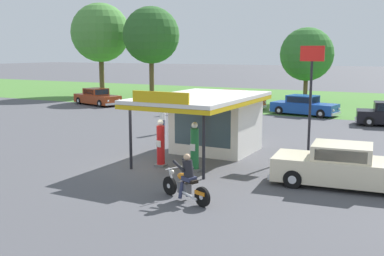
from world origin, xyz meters
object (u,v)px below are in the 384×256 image
object	(u,v)px
motorcycle_with_rider	(186,181)
bystander_standing_back_lot	(172,103)
gas_pump_offside	(195,149)
bystander_strolling_foreground	(163,119)
roadside_pole_sign	(311,82)
parked_car_back_row_centre_right	(304,106)
featured_classic_sedan	(345,167)
parked_car_back_row_far_right	(97,97)
parked_car_second_row_spare	(235,100)
gas_pump_nearside	(161,145)

from	to	relation	value
motorcycle_with_rider	bystander_standing_back_lot	distance (m)	21.01
gas_pump_offside	bystander_strolling_foreground	xyz separation A→B (m)	(-5.67, 6.85, -0.06)
bystander_standing_back_lot	roadside_pole_sign	xyz separation A→B (m)	(12.75, -9.28, 2.56)
gas_pump_offside	parked_car_back_row_centre_right	xyz separation A→B (m)	(-0.27, 18.88, -0.23)
gas_pump_offside	motorcycle_with_rider	size ratio (longest dim) A/B	0.94
featured_classic_sedan	parked_car_back_row_far_right	world-z (taller)	featured_classic_sedan
gas_pump_offside	featured_classic_sedan	distance (m)	5.83
gas_pump_offside	bystander_standing_back_lot	xyz separation A→B (m)	(-9.37, 14.43, -0.05)
motorcycle_with_rider	parked_car_back_row_far_right	xyz separation A→B (m)	(-20.30, 20.48, 0.03)
parked_car_back_row_far_right	parked_car_back_row_centre_right	xyz separation A→B (m)	(18.51, 1.94, 0.01)
featured_classic_sedan	gas_pump_offside	bearing A→B (deg)	-174.67
bystander_standing_back_lot	parked_car_back_row_centre_right	bearing A→B (deg)	26.10
bystander_standing_back_lot	parked_car_back_row_far_right	bearing A→B (deg)	165.06
bystander_standing_back_lot	gas_pump_offside	bearing A→B (deg)	-57.00
gas_pump_offside	parked_car_back_row_far_right	bearing A→B (deg)	137.96
featured_classic_sedan	bystander_standing_back_lot	size ratio (longest dim) A/B	3.27
parked_car_second_row_spare	bystander_strolling_foreground	bearing A→B (deg)	-86.39
motorcycle_with_rider	parked_car_back_row_centre_right	bearing A→B (deg)	94.56
gas_pump_offside	bystander_strolling_foreground	bearing A→B (deg)	129.61
gas_pump_offside	parked_car_back_row_centre_right	distance (m)	18.89
featured_classic_sedan	bystander_strolling_foreground	world-z (taller)	bystander_strolling_foreground
parked_car_back_row_far_right	bystander_strolling_foreground	bearing A→B (deg)	-37.56
parked_car_second_row_spare	gas_pump_nearside	bearing A→B (deg)	-76.28
motorcycle_with_rider	roadside_pole_sign	bearing A→B (deg)	77.87
featured_classic_sedan	bystander_standing_back_lot	world-z (taller)	bystander_standing_back_lot
gas_pump_nearside	bystander_strolling_foreground	xyz separation A→B (m)	(-4.06, 6.85, -0.06)
gas_pump_offside	parked_car_back_row_centre_right	size ratio (longest dim) A/B	0.38
roadside_pole_sign	parked_car_back_row_far_right	bearing A→B (deg)	151.99
gas_pump_offside	featured_classic_sedan	bearing A→B (deg)	5.33
bystander_strolling_foreground	parked_car_second_row_spare	bearing A→B (deg)	93.61
parked_car_second_row_spare	bystander_strolling_foreground	size ratio (longest dim) A/B	3.09
gas_pump_nearside	bystander_strolling_foreground	size ratio (longest dim) A/B	1.24
gas_pump_nearside	bystander_strolling_foreground	bearing A→B (deg)	120.66
gas_pump_offside	bystander_strolling_foreground	size ratio (longest dim) A/B	1.24
gas_pump_nearside	parked_car_second_row_spare	world-z (taller)	gas_pump_nearside
gas_pump_nearside	motorcycle_with_rider	size ratio (longest dim) A/B	0.93
parked_car_back_row_far_right	bystander_strolling_foreground	world-z (taller)	bystander_strolling_foreground
parked_car_back_row_far_right	gas_pump_offside	bearing A→B (deg)	-42.04
roadside_pole_sign	gas_pump_offside	bearing A→B (deg)	-123.31
parked_car_back_row_centre_right	bystander_standing_back_lot	bearing A→B (deg)	-153.90
parked_car_second_row_spare	parked_car_back_row_far_right	size ratio (longest dim) A/B	0.91
parked_car_back_row_far_right	bystander_standing_back_lot	world-z (taller)	bystander_standing_back_lot
bystander_strolling_foreground	roadside_pole_sign	size ratio (longest dim) A/B	0.32
roadside_pole_sign	bystander_strolling_foreground	bearing A→B (deg)	169.34
gas_pump_nearside	parked_car_second_row_spare	size ratio (longest dim) A/B	0.40
motorcycle_with_rider	bystander_standing_back_lot	bearing A→B (deg)	121.20
featured_classic_sedan	parked_car_back_row_centre_right	size ratio (longest dim) A/B	1.03
parked_car_back_row_far_right	roadside_pole_sign	bearing A→B (deg)	-28.01
gas_pump_nearside	parked_car_back_row_far_right	bearing A→B (deg)	135.40
featured_classic_sedan	motorcycle_with_rider	bearing A→B (deg)	-136.38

